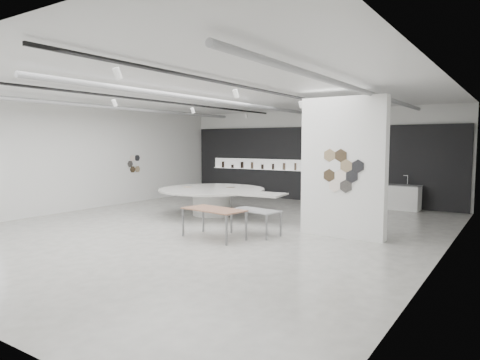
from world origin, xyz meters
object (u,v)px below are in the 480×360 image
Objects in this scene: partition_column at (343,168)px; kitchen_counter at (398,197)px; sample_table_stone at (256,212)px; display_island at (213,198)px; sample_table_wood at (214,211)px.

partition_column is 2.21× the size of kitchen_counter.
partition_column reaches higher than sample_table_stone.
display_island reaches higher than sample_table_stone.
partition_column is at bearing 37.12° from sample_table_wood.
partition_column is 2.10× the size of sample_table_wood.
sample_table_wood is 8.03m from kitchen_counter.
sample_table_stone is 0.86× the size of kitchen_counter.
display_island is at bearing 170.64° from partition_column.
partition_column reaches higher than sample_table_wood.
sample_table_wood is at bearing -142.88° from partition_column.
display_island is 2.80× the size of sample_table_wood.
kitchen_counter is (0.06, 5.55, -1.34)m from partition_column.
partition_column is at bearing -15.21° from display_island.
display_island is 3.52m from sample_table_wood.
sample_table_stone is (0.67, 0.94, -0.09)m from sample_table_wood.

